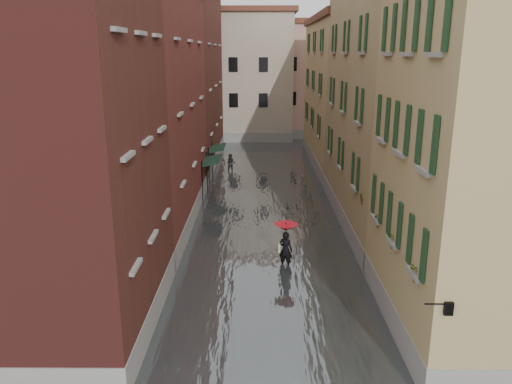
{
  "coord_description": "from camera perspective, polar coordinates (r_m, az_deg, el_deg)",
  "views": [
    {
      "loc": [
        -0.46,
        -17.39,
        9.26
      ],
      "look_at": [
        -0.58,
        4.76,
        3.0
      ],
      "focal_mm": 35.0,
      "sensor_mm": 36.0,
      "label": 1
    }
  ],
  "objects": [
    {
      "name": "ground",
      "position": [
        19.7,
        1.65,
        -12.26
      ],
      "size": [
        120.0,
        120.0,
        0.0
      ],
      "primitive_type": "plane",
      "color": "#58585A",
      "rests_on": "ground"
    },
    {
      "name": "floodwater",
      "position": [
        31.74,
        1.13,
        -0.99
      ],
      "size": [
        10.0,
        60.0,
        0.2
      ],
      "primitive_type": "cube",
      "color": "#505658",
      "rests_on": "ground"
    },
    {
      "name": "building_left_near",
      "position": [
        16.94,
        -22.49,
        5.21
      ],
      "size": [
        6.0,
        8.0,
        13.0
      ],
      "primitive_type": "cube",
      "color": "maroon",
      "rests_on": "ground"
    },
    {
      "name": "building_left_mid",
      "position": [
        27.35,
        -13.7,
        9.02
      ],
      "size": [
        6.0,
        14.0,
        12.5
      ],
      "primitive_type": "cube",
      "color": "maroon",
      "rests_on": "ground"
    },
    {
      "name": "building_left_far",
      "position": [
        41.96,
        -8.87,
        12.51
      ],
      "size": [
        6.0,
        16.0,
        14.0
      ],
      "primitive_type": "cube",
      "color": "maroon",
      "rests_on": "ground"
    },
    {
      "name": "building_right_near",
      "position": [
        17.46,
        25.63,
        2.61
      ],
      "size": [
        6.0,
        8.0,
        11.5
      ],
      "primitive_type": "cube",
      "color": "tan",
      "rests_on": "ground"
    },
    {
      "name": "building_right_mid",
      "position": [
        27.56,
        16.24,
        9.42
      ],
      "size": [
        6.0,
        14.0,
        13.0
      ],
      "primitive_type": "cube",
      "color": "tan",
      "rests_on": "ground"
    },
    {
      "name": "building_right_far",
      "position": [
        42.2,
        10.68,
        10.75
      ],
      "size": [
        6.0,
        16.0,
        11.5
      ],
      "primitive_type": "cube",
      "color": "tan",
      "rests_on": "ground"
    },
    {
      "name": "building_end_cream",
      "position": [
        55.51,
        -2.37,
        12.92
      ],
      "size": [
        12.0,
        9.0,
        13.0
      ],
      "primitive_type": "cube",
      "color": "#C0AF98",
      "rests_on": "ground"
    },
    {
      "name": "building_end_pink",
      "position": [
        57.84,
        6.89,
        12.44
      ],
      "size": [
        10.0,
        9.0,
        12.0
      ],
      "primitive_type": "cube",
      "color": "tan",
      "rests_on": "ground"
    },
    {
      "name": "awning_near",
      "position": [
        32.12,
        -5.11,
        3.51
      ],
      "size": [
        1.09,
        2.95,
        2.8
      ],
      "color": "black",
      "rests_on": "ground"
    },
    {
      "name": "awning_far",
      "position": [
        36.17,
        -4.51,
        4.9
      ],
      "size": [
        1.09,
        2.8,
        2.8
      ],
      "color": "black",
      "rests_on": "ground"
    },
    {
      "name": "wall_lantern",
      "position": [
        13.85,
        21.01,
        -12.21
      ],
      "size": [
        0.71,
        0.22,
        0.35
      ],
      "color": "black",
      "rests_on": "ground"
    },
    {
      "name": "window_planters",
      "position": [
        18.24,
        14.86,
        -3.15
      ],
      "size": [
        0.59,
        8.34,
        0.84
      ],
      "color": "brown",
      "rests_on": "ground"
    },
    {
      "name": "pedestrian_main",
      "position": [
        21.91,
        3.41,
        -5.59
      ],
      "size": [
        1.04,
        1.04,
        2.06
      ],
      "color": "black",
      "rests_on": "ground"
    },
    {
      "name": "pedestrian_far",
      "position": [
        39.2,
        -2.88,
        3.26
      ],
      "size": [
        0.76,
        0.6,
        1.55
      ],
      "primitive_type": "imported",
      "rotation": [
        0.0,
        0.0,
        -0.02
      ],
      "color": "black",
      "rests_on": "ground"
    }
  ]
}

